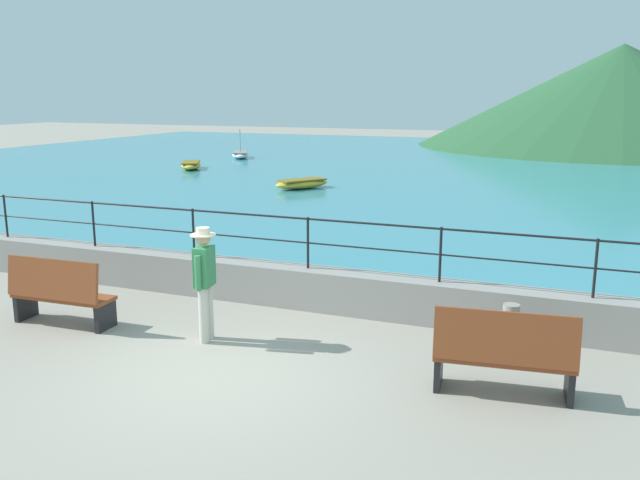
{
  "coord_description": "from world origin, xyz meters",
  "views": [
    {
      "loc": [
        4.37,
        -7.11,
        3.68
      ],
      "look_at": [
        0.02,
        3.7,
        1.1
      ],
      "focal_mm": 37.41,
      "sensor_mm": 36.0,
      "label": 1
    }
  ],
  "objects": [
    {
      "name": "lake_water",
      "position": [
        0.0,
        25.84,
        0.03
      ],
      "size": [
        64.0,
        44.32,
        0.06
      ],
      "primitive_type": "cube",
      "color": "teal",
      "rests_on": "ground"
    },
    {
      "name": "bench_main",
      "position": [
        -3.32,
        0.81,
        0.56
      ],
      "size": [
        1.72,
        0.63,
        1.13
      ],
      "color": "brown",
      "rests_on": "ground"
    },
    {
      "name": "boat_0",
      "position": [
        -13.52,
        20.59,
        0.26
      ],
      "size": [
        1.86,
        2.46,
        0.36
      ],
      "color": "gold",
      "rests_on": "lake_water"
    },
    {
      "name": "bench_far",
      "position": [
        3.61,
        0.82,
        0.56
      ],
      "size": [
        1.75,
        0.76,
        1.13
      ],
      "color": "brown",
      "rests_on": "ground"
    },
    {
      "name": "bollard",
      "position": [
        3.52,
        2.35,
        0.36
      ],
      "size": [
        0.24,
        0.24,
        0.72
      ],
      "primitive_type": "cylinder",
      "color": "gray",
      "rests_on": "ground"
    },
    {
      "name": "boat_2",
      "position": [
        -5.83,
        16.4,
        0.26
      ],
      "size": [
        2.02,
        2.42,
        0.36
      ],
      "color": "gold",
      "rests_on": "lake_water"
    },
    {
      "name": "boat_1",
      "position": [
        -13.97,
        26.42,
        0.26
      ],
      "size": [
        1.83,
        2.46,
        1.61
      ],
      "color": "white",
      "rests_on": "lake_water"
    },
    {
      "name": "promenade_wall",
      "position": [
        0.0,
        3.2,
        0.35
      ],
      "size": [
        20.0,
        0.56,
        0.7
      ],
      "primitive_type": "cube",
      "color": "gray",
      "rests_on": "ground"
    },
    {
      "name": "person_walking",
      "position": [
        -0.79,
        1.12,
        0.98
      ],
      "size": [
        0.38,
        0.56,
        1.75
      ],
      "color": "beige",
      "rests_on": "ground"
    },
    {
      "name": "ground_plane",
      "position": [
        0.0,
        0.0,
        0.0
      ],
      "size": [
        120.0,
        120.0,
        0.0
      ],
      "primitive_type": "plane",
      "color": "gray"
    },
    {
      "name": "railing",
      "position": [
        0.0,
        3.2,
        1.34
      ],
      "size": [
        18.44,
        0.04,
        0.9
      ],
      "color": "black",
      "rests_on": "promenade_wall"
    },
    {
      "name": "hill_main",
      "position": [
        6.05,
        43.65,
        3.46
      ],
      "size": [
        27.3,
        27.3,
        6.93
      ],
      "primitive_type": "cone",
      "color": "#285633",
      "rests_on": "ground"
    }
  ]
}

